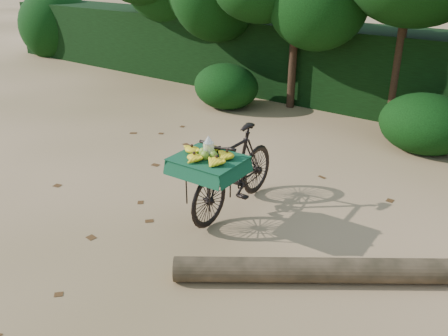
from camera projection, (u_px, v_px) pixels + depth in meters
The scene contains 7 objects.
ground at pixel (213, 219), 6.44m from camera, with size 80.00×80.00×0.00m, color tan.
vendor_bicycle at pixel (234, 170), 6.46m from camera, with size 0.87×1.96×1.18m.
fallen_log at pixel (350, 271), 5.15m from camera, with size 0.28×0.28×3.83m, color brown.
hedge_backdrop at pixel (386, 71), 10.67m from camera, with size 26.00×1.80×1.80m, color black.
tree_row at pixel (349, 22), 9.99m from camera, with size 14.50×2.00×4.00m, color black, non-canonical shape.
bush_clumps at pixel (371, 116), 9.12m from camera, with size 8.80×1.70×0.90m, color black, non-canonical shape.
leaf_litter at pixel (240, 201), 6.91m from camera, with size 7.00×7.30×0.01m, color #472B13, non-canonical shape.
Camera 1 is at (3.49, -4.38, 3.25)m, focal length 38.00 mm.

